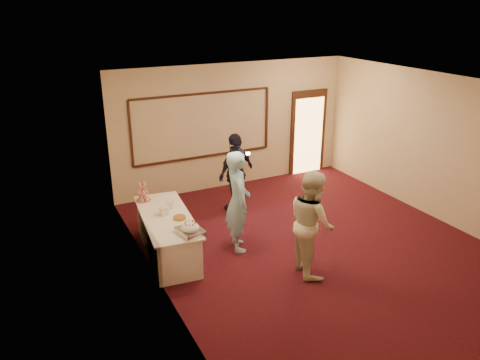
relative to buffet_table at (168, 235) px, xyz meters
name	(u,v)px	position (x,y,z in m)	size (l,w,h in m)	color
floor	(313,244)	(2.58, -0.87, -0.39)	(7.00, 7.00, 0.00)	black
room_walls	(320,142)	(2.58, -0.87, 1.64)	(6.04, 7.04, 3.02)	beige
wall_molding	(203,126)	(1.78, 2.60, 1.21)	(3.45, 0.04, 1.55)	black
doorway	(308,133)	(4.73, 2.58, 0.69)	(1.05, 0.07, 2.20)	black
buffet_table	(168,235)	(0.00, 0.00, 0.00)	(1.05, 2.23, 0.77)	white
pavlova_tray	(190,229)	(0.15, -0.81, 0.46)	(0.43, 0.53, 0.19)	silver
cupcake_stand	(143,194)	(-0.18, 0.84, 0.52)	(0.27, 0.27, 0.40)	#C24F5B
plate_stack_a	(164,211)	(-0.01, 0.06, 0.46)	(0.18, 0.18, 0.15)	white
plate_stack_b	(170,204)	(0.16, 0.28, 0.46)	(0.18, 0.18, 0.15)	white
tart	(180,218)	(0.16, -0.24, 0.41)	(0.25, 0.25, 0.05)	white
man	(238,201)	(1.24, -0.35, 0.56)	(0.69, 0.45, 1.89)	#9AD7F5
woman	(312,222)	(1.99, -1.58, 0.51)	(0.88, 0.68, 1.81)	white
guest	(236,172)	(1.97, 1.23, 0.48)	(1.01, 0.42, 1.73)	black
camera_flash	(248,154)	(2.17, 1.06, 0.92)	(0.07, 0.04, 0.05)	white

